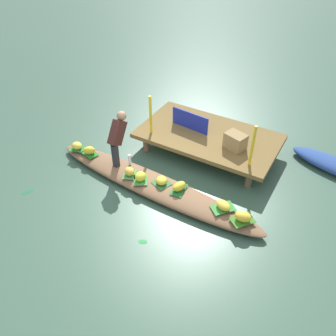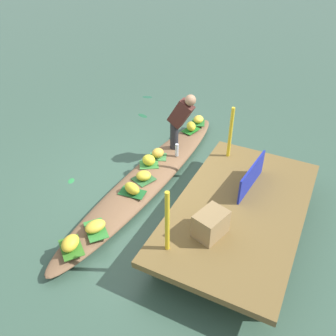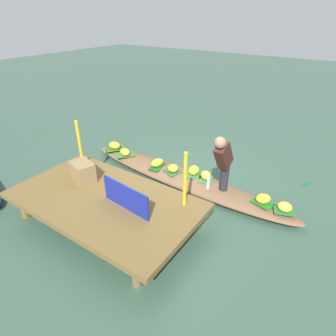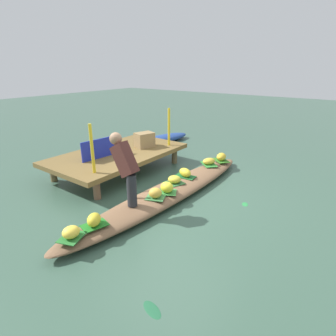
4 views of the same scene
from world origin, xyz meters
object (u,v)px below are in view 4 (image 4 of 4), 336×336
vendor_person (125,165)px  banana_bunch_3 (174,179)px  banana_bunch_5 (185,172)px  banana_bunch_7 (155,193)px  banana_bunch_0 (71,232)px  banana_bunch_4 (94,220)px  banana_bunch_6 (209,161)px  market_banner (101,148)px  banana_bunch_2 (167,187)px  vendor_boat (170,192)px  moored_boat (163,139)px  banana_bunch_1 (221,157)px  water_bottle (135,191)px  produce_crate (145,140)px

vendor_person → banana_bunch_3: bearing=-7.4°
banana_bunch_5 → banana_bunch_7: size_ratio=1.33×
banana_bunch_0 → banana_bunch_4: banana_bunch_4 is taller
banana_bunch_5 → banana_bunch_6: size_ratio=0.97×
banana_bunch_6 → market_banner: market_banner is taller
banana_bunch_5 → banana_bunch_6: bearing=-2.0°
banana_bunch_5 → banana_bunch_4: bearing=179.1°
banana_bunch_3 → banana_bunch_5: 0.40m
banana_bunch_3 → banana_bunch_4: 1.93m
banana_bunch_2 → banana_bunch_3: size_ratio=0.96×
vendor_boat → market_banner: bearing=95.8°
banana_bunch_3 → banana_bunch_5: (0.40, 0.01, 0.01)m
moored_boat → banana_bunch_6: bearing=-109.8°
banana_bunch_1 → vendor_person: vendor_person is taller
water_bottle → market_banner: size_ratio=0.27×
banana_bunch_4 → produce_crate: (2.87, 1.52, 0.34)m
vendor_person → water_bottle: size_ratio=4.59×
vendor_boat → banana_bunch_6: bearing=3.4°
vendor_boat → produce_crate: 2.03m
banana_bunch_0 → banana_bunch_3: bearing=-1.5°
banana_bunch_1 → vendor_person: 3.03m
produce_crate → banana_bunch_6: bearing=-74.6°
banana_bunch_0 → banana_bunch_6: 3.68m
vendor_boat → banana_bunch_2: bearing=-152.0°
vendor_boat → banana_bunch_5: (0.60, 0.04, 0.21)m
banana_bunch_4 → banana_bunch_7: bearing=-7.1°
banana_bunch_1 → banana_bunch_7: banana_bunch_1 is taller
banana_bunch_1 → moored_boat: bearing=66.0°
banana_bunch_7 → banana_bunch_0: bearing=174.1°
market_banner → produce_crate: (1.21, -0.20, -0.03)m
banana_bunch_4 → banana_bunch_2: bearing=-6.9°
vendor_boat → banana_bunch_1: (2.00, -0.10, 0.21)m
banana_bunch_2 → banana_bunch_7: 0.30m
banana_bunch_7 → vendor_person: size_ratio=0.19×
moored_boat → produce_crate: (-2.06, -0.98, 0.54)m
vendor_boat → banana_bunch_0: (-2.11, 0.09, 0.20)m
moored_boat → banana_bunch_6: size_ratio=6.44×
banana_bunch_1 → water_bottle: size_ratio=1.16×
moored_boat → banana_bunch_4: banana_bunch_4 is taller
produce_crate → moored_boat: bearing=25.4°
vendor_person → produce_crate: bearing=34.2°
produce_crate → vendor_person: bearing=-145.8°
banana_bunch_3 → banana_bunch_7: size_ratio=1.11×
banana_bunch_2 → market_banner: (0.15, 1.90, 0.37)m
banana_bunch_4 → water_bottle: (1.01, 0.15, 0.03)m
banana_bunch_1 → banana_bunch_2: 2.23m
vendor_person → market_banner: size_ratio=1.23×
moored_boat → banana_bunch_0: banana_bunch_0 is taller
moored_boat → banana_bunch_5: (-2.59, -2.53, 0.20)m
banana_bunch_6 → market_banner: (-1.65, 1.79, 0.39)m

